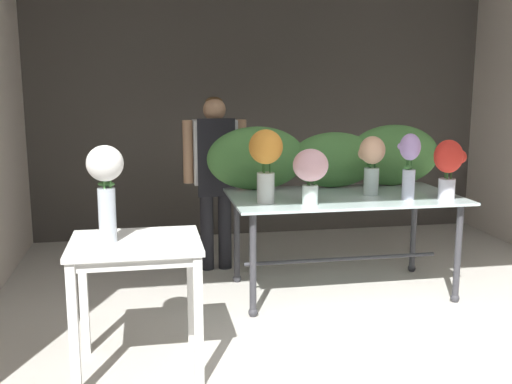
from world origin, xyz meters
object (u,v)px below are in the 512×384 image
vase_lilac_carnations (409,162)px  vase_white_roses_tall (106,182)px  vase_peach_dahlias (371,160)px  side_table_white (136,258)px  display_table_glass (343,210)px  vase_scarlet_roses (449,164)px  vase_sunset_lilies (266,157)px  florist (215,166)px  vase_blush_ranunculus (311,170)px

vase_lilac_carnations → vase_white_roses_tall: 2.31m
vase_peach_dahlias → side_table_white: bearing=-150.5°
display_table_glass → vase_scarlet_roses: size_ratio=3.94×
vase_peach_dahlias → vase_sunset_lilies: bearing=-169.9°
display_table_glass → vase_lilac_carnations: (0.43, -0.25, 0.41)m
florist → vase_white_roses_tall: 2.01m
side_table_white → vase_scarlet_roses: (2.32, 0.75, 0.39)m
display_table_glass → side_table_white: display_table_glass is taller
florist → vase_blush_ranunculus: florist is taller
vase_lilac_carnations → vase_sunset_lilies: (-1.09, 0.07, 0.05)m
side_table_white → vase_white_roses_tall: 0.47m
side_table_white → vase_white_roses_tall: vase_white_roses_tall is taller
vase_lilac_carnations → vase_white_roses_tall: size_ratio=0.91×
vase_blush_ranunculus → florist: bearing=117.6°
vase_peach_dahlias → vase_scarlet_roses: bearing=-28.1°
vase_scarlet_roses → vase_peach_dahlias: bearing=151.9°
side_table_white → vase_blush_ranunculus: size_ratio=1.92×
display_table_glass → vase_scarlet_roses: vase_scarlet_roses is taller
vase_scarlet_roses → display_table_glass: bearing=158.1°
display_table_glass → vase_peach_dahlias: size_ratio=3.84×
vase_peach_dahlias → display_table_glass: bearing=174.8°
side_table_white → vase_lilac_carnations: (2.02, 0.80, 0.41)m
vase_peach_dahlias → vase_white_roses_tall: (-1.96, -1.02, 0.06)m
display_table_glass → vase_scarlet_roses: (0.73, -0.29, 0.39)m
side_table_white → vase_sunset_lilies: 1.36m
florist → vase_sunset_lilies: bearing=-74.5°
side_table_white → vase_white_roses_tall: size_ratio=1.43×
vase_peach_dahlias → vase_blush_ranunculus: (-0.57, -0.29, -0.02)m
vase_blush_ranunculus → vase_peach_dahlias: bearing=26.8°
vase_scarlet_roses → vase_blush_ranunculus: size_ratio=1.11×
vase_lilac_carnations → vase_scarlet_roses: 0.30m
vase_sunset_lilies → vase_peach_dahlias: bearing=10.1°
vase_lilac_carnations → vase_scarlet_roses: bearing=-8.4°
vase_lilac_carnations → vase_blush_ranunculus: (-0.78, -0.06, -0.03)m
florist → vase_lilac_carnations: florist is taller
side_table_white → vase_blush_ranunculus: vase_blush_ranunculus is taller
vase_sunset_lilies → vase_peach_dahlias: (0.88, 0.16, -0.07)m
florist → side_table_white: bearing=-110.2°
vase_sunset_lilies → vase_peach_dahlias: 0.89m
display_table_glass → vase_lilac_carnations: bearing=-30.2°
side_table_white → vase_blush_ranunculus: (1.24, 0.74, 0.37)m
vase_peach_dahlias → vase_scarlet_roses: vase_peach_dahlias is taller
display_table_glass → vase_scarlet_roses: bearing=-21.9°
display_table_glass → vase_peach_dahlias: bearing=-5.2°
side_table_white → vase_scarlet_roses: size_ratio=1.72×
vase_scarlet_roses → vase_white_roses_tall: (-2.47, -0.75, 0.06)m
display_table_glass → vase_peach_dahlias: 0.45m
vase_sunset_lilies → vase_white_roses_tall: 1.39m
vase_blush_ranunculus → vase_white_roses_tall: vase_white_roses_tall is taller
display_table_glass → side_table_white: 1.91m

